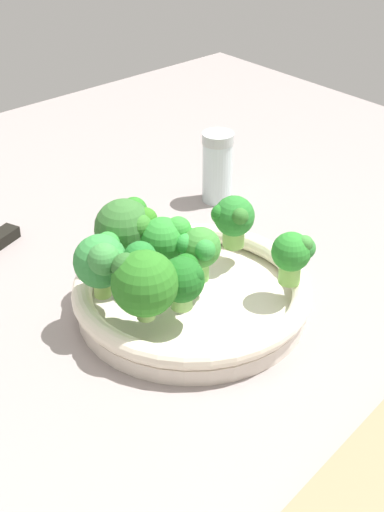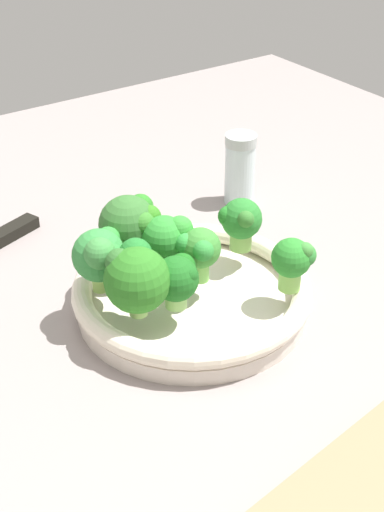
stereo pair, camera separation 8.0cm
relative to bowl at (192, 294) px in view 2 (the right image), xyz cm
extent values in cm
cube|color=gray|center=(-2.67, -2.15, -3.34)|extent=(130.00, 130.00, 2.50)
cylinder|color=silver|center=(0.00, 0.00, -1.17)|extent=(25.30, 25.30, 1.85)
torus|color=#F1E5CA|center=(0.00, 0.00, 0.88)|extent=(26.35, 26.35, 2.26)
cylinder|color=#86B05C|center=(8.02, 2.06, 2.98)|extent=(1.90, 1.90, 1.93)
sphere|color=#2B7420|center=(8.02, 2.06, 6.13)|extent=(6.73, 6.73, 6.73)
sphere|color=#217329|center=(6.89, -0.03, 7.62)|extent=(3.45, 3.45, 3.45)
sphere|color=#2E6629|center=(9.03, 0.48, 7.69)|extent=(2.93, 2.93, 2.93)
cylinder|color=#80B555|center=(-8.33, -1.82, 3.19)|extent=(2.55, 2.55, 2.36)
sphere|color=#28782B|center=(-8.33, -1.82, 5.91)|extent=(4.73, 4.73, 4.73)
sphere|color=#32702A|center=(-7.53, -0.43, 6.89)|extent=(1.91, 1.91, 1.91)
sphere|color=#247925|center=(-7.01, -2.89, 6.32)|extent=(2.41, 2.41, 2.41)
cylinder|color=#83BB5D|center=(1.61, -2.92, 3.34)|extent=(2.31, 2.31, 2.65)
sphere|color=#2E882F|center=(1.61, -2.92, 6.30)|extent=(5.05, 5.05, 5.05)
sphere|color=green|center=(0.08, -2.46, 7.35)|extent=(2.90, 2.90, 2.90)
sphere|color=green|center=(0.67, -4.34, 6.72)|extent=(2.63, 2.63, 2.63)
cylinder|color=#82CF5D|center=(-0.73, 0.55, 3.32)|extent=(1.90, 1.90, 2.61)
sphere|color=#3B8633|center=(-0.73, 0.55, 6.06)|extent=(4.40, 4.40, 4.40)
sphere|color=green|center=(0.63, -0.20, 6.63)|extent=(2.33, 2.33, 2.33)
sphere|color=#308C37|center=(-0.02, 1.99, 6.68)|extent=(2.28, 2.28, 2.28)
sphere|color=#2F8F2E|center=(-0.80, -0.97, 6.38)|extent=(2.40, 2.40, 2.40)
cylinder|color=#87C85A|center=(-7.55, 7.29, 3.23)|extent=(2.38, 2.38, 2.44)
sphere|color=#29812A|center=(-7.55, 7.29, 5.84)|extent=(4.26, 4.26, 4.26)
sphere|color=#2F8032|center=(-8.66, 8.07, 6.19)|extent=(2.51, 2.51, 2.51)
sphere|color=#3C8837|center=(-8.40, 8.34, 6.99)|extent=(1.76, 1.76, 1.76)
cylinder|color=#85C168|center=(3.67, -7.01, 3.34)|extent=(2.79, 2.79, 2.66)
sphere|color=#336A2D|center=(3.67, -7.01, 6.79)|extent=(6.53, 6.53, 6.53)
sphere|color=#32791E|center=(1.77, -5.64, 7.76)|extent=(2.70, 2.70, 2.70)
sphere|color=#347728|center=(3.06, -4.95, 7.67)|extent=(2.78, 2.78, 2.78)
sphere|color=#2A7922|center=(1.27, -8.27, 7.67)|extent=(2.96, 2.96, 2.96)
cylinder|color=#8CC367|center=(4.13, 3.09, 2.92)|extent=(2.27, 2.27, 1.81)
sphere|color=#1C611D|center=(4.13, 3.09, 5.37)|extent=(4.75, 4.75, 4.75)
sphere|color=#1B601E|center=(5.78, 2.59, 6.19)|extent=(2.29, 2.29, 2.29)
sphere|color=#196219|center=(2.60, 1.98, 5.71)|extent=(2.81, 2.81, 2.81)
sphere|color=#1A5B1B|center=(3.44, 4.23, 6.15)|extent=(1.99, 1.99, 1.99)
cylinder|color=#A2CE62|center=(9.01, -4.00, 3.21)|extent=(1.82, 1.82, 2.40)
sphere|color=#34873C|center=(9.01, -4.00, 6.25)|extent=(5.64, 5.64, 5.64)
sphere|color=#3B873E|center=(9.78, -2.41, 7.69)|extent=(3.31, 3.31, 3.31)
sphere|color=#318838|center=(8.80, -2.11, 6.85)|extent=(3.15, 3.15, 3.15)
sphere|color=green|center=(7.30, -5.01, 7.15)|extent=(2.65, 2.65, 2.65)
cube|color=black|center=(10.89, -26.15, -1.34)|extent=(9.78, 5.30, 1.50)
cylinder|color=silver|center=(-20.05, -17.37, 2.21)|extent=(4.13, 4.13, 8.62)
cylinder|color=#AFB8B5|center=(-20.05, -17.37, 7.24)|extent=(4.34, 4.34, 1.45)
camera|label=1|loc=(44.98, 50.81, 47.69)|focal=52.79mm
camera|label=2|loc=(38.68, 55.76, 47.69)|focal=52.79mm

